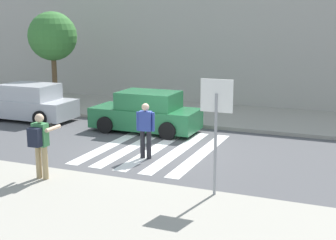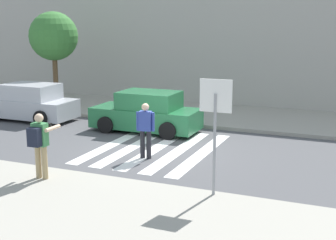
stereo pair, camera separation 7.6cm
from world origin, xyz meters
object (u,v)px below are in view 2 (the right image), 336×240
Objects in this scene: stop_sign at (215,111)px; photographer_with_backpack at (40,140)px; street_tree_west at (54,37)px; parked_car_green at (147,113)px; pedestrian_crossing at (145,128)px; parked_car_silver at (30,103)px.

stop_sign is 1.59× the size of photographer_with_backpack.
parked_car_green is at bearing -23.76° from street_tree_west.
pedestrian_crossing is 0.39× the size of street_tree_west.
street_tree_west reaches higher than photographer_with_backpack.
parked_car_green is 7.19m from street_tree_west.
street_tree_west is at bearing 141.51° from stop_sign.
parked_car_silver is at bearing 150.25° from stop_sign.
pedestrian_crossing is at bearing 64.17° from photographer_with_backpack.
photographer_with_backpack is 0.42× the size of parked_car_green.
photographer_with_backpack is at bearing -171.59° from stop_sign.
photographer_with_backpack is 3.49m from pedestrian_crossing.
parked_car_silver and parked_car_green have the same top height.
pedestrian_crossing is 7.74m from parked_car_silver.
pedestrian_crossing is (1.52, 3.13, -0.19)m from photographer_with_backpack.
photographer_with_backpack is (-4.48, -0.66, -0.98)m from stop_sign.
parked_car_silver is (-5.51, 6.37, -0.44)m from photographer_with_backpack.
parked_car_green is 0.92× the size of street_tree_west.
parked_car_green is at bearing 89.77° from photographer_with_backpack.
pedestrian_crossing is 3.57m from parked_car_green.
stop_sign is 11.59m from parked_car_silver.
street_tree_west reaches higher than pedestrian_crossing.
stop_sign is 7.38m from parked_car_green.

